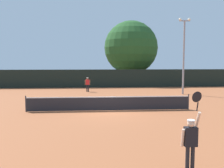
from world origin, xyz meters
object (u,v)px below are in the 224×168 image
at_px(tennis_ball, 72,107).
at_px(large_tree, 131,48).
at_px(parked_car_near, 50,78).
at_px(player_serving, 191,137).
at_px(light_pole, 184,51).
at_px(player_receiving, 88,83).
at_px(parked_car_mid, 113,78).
at_px(parked_car_far, 165,78).

distance_m(tennis_ball, large_tree, 20.99).
distance_m(large_tree, parked_car_near, 13.21).
distance_m(player_serving, light_pole, 18.63).
height_order(tennis_ball, large_tree, large_tree).
bearing_deg(large_tree, parked_car_near, 171.34).
height_order(tennis_ball, light_pole, light_pole).
xyz_separation_m(light_pole, parked_car_near, (-15.72, 14.34, -3.57)).
xyz_separation_m(player_receiving, tennis_ball, (-0.91, -9.26, -0.91)).
bearing_deg(player_receiving, tennis_ball, 84.41).
relative_size(player_receiving, large_tree, 0.17).
distance_m(tennis_ball, parked_car_mid, 19.56).
relative_size(large_tree, parked_car_near, 2.11).
xyz_separation_m(tennis_ball, parked_car_near, (-5.13, 20.88, 0.74)).
bearing_deg(player_receiving, parked_car_near, -62.55).
distance_m(player_receiving, parked_car_mid, 10.39).
distance_m(player_serving, parked_car_near, 33.07).
relative_size(player_serving, parked_car_far, 0.58).
bearing_deg(parked_car_far, large_tree, 178.64).
height_order(large_tree, parked_car_mid, large_tree).
distance_m(player_receiving, tennis_ball, 9.35).
height_order(large_tree, parked_car_far, large_tree).
relative_size(player_receiving, light_pole, 0.20).
bearing_deg(parked_car_far, parked_car_mid, 179.17).
xyz_separation_m(large_tree, parked_car_near, (-12.26, 1.87, -4.55)).
relative_size(player_serving, tennis_ball, 35.72).
distance_m(tennis_ball, light_pole, 13.17).
bearing_deg(light_pole, player_receiving, 164.33).
xyz_separation_m(parked_car_near, parked_car_mid, (9.52, -1.84, 0.00)).
bearing_deg(parked_car_mid, player_receiving, -105.85).
bearing_deg(parked_car_mid, light_pole, -59.91).
bearing_deg(light_pole, parked_car_far, 82.20).
distance_m(parked_car_mid, parked_car_far, 7.89).
bearing_deg(light_pole, parked_car_mid, 116.39).
distance_m(large_tree, parked_car_far, 6.88).
bearing_deg(large_tree, parked_car_mid, 179.44).
height_order(player_serving, parked_car_far, player_serving).
bearing_deg(large_tree, tennis_ball, -110.53).
height_order(tennis_ball, parked_car_mid, parked_car_mid).
height_order(player_serving, parked_car_mid, player_serving).
bearing_deg(parked_car_far, light_pole, -97.07).
relative_size(tennis_ball, large_tree, 0.01).
height_order(player_receiving, parked_car_far, parked_car_far).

